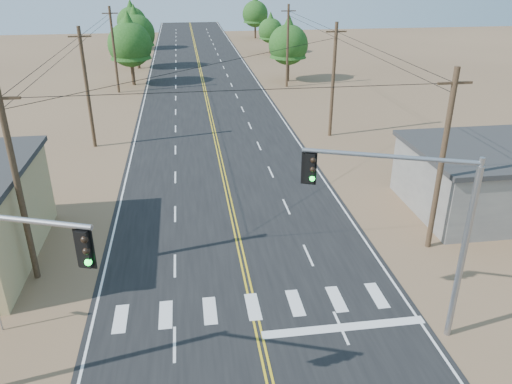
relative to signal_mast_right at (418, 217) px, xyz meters
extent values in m
cube|color=black|center=(-6.21, 24.35, -5.47)|extent=(15.00, 200.00, 0.02)
cylinder|color=#4C3826|center=(-16.71, 6.35, -0.48)|extent=(0.30, 0.30, 10.00)
cylinder|color=#4C3826|center=(-16.71, 26.35, -0.48)|extent=(0.30, 0.30, 10.00)
cube|color=#4C3826|center=(-16.71, 26.35, 3.72)|extent=(1.80, 0.12, 0.12)
cylinder|color=#4C3826|center=(-16.71, 46.35, -0.48)|extent=(0.30, 0.30, 10.00)
cube|color=#4C3826|center=(-16.71, 46.35, 3.72)|extent=(1.80, 0.12, 0.12)
cylinder|color=#4C3826|center=(4.29, 6.35, -0.48)|extent=(0.30, 0.30, 10.00)
cube|color=#4C3826|center=(4.29, 6.35, 3.72)|extent=(1.80, 0.12, 0.12)
cylinder|color=#4C3826|center=(4.29, 26.35, -0.48)|extent=(0.30, 0.30, 10.00)
cube|color=#4C3826|center=(4.29, 26.35, 3.72)|extent=(1.80, 0.12, 0.12)
cylinder|color=#4C3826|center=(4.29, 46.35, -0.48)|extent=(0.30, 0.30, 10.00)
cube|color=#4C3826|center=(4.29, 46.35, 3.72)|extent=(1.80, 0.12, 0.12)
cube|color=black|center=(-11.90, -3.18, 1.52)|extent=(0.47, 0.44, 1.19)
sphere|color=black|center=(-11.83, -3.36, 1.90)|extent=(0.22, 0.22, 0.22)
sphere|color=black|center=(-11.83, -3.36, 1.52)|extent=(0.22, 0.22, 0.22)
sphere|color=#0CE533|center=(-11.83, -3.36, 1.14)|extent=(0.22, 0.22, 0.22)
cylinder|color=gray|center=(1.79, -0.67, -1.59)|extent=(0.27, 0.27, 7.77)
cylinder|color=gray|center=(1.79, -0.67, 2.29)|extent=(0.20, 0.20, 0.67)
cylinder|color=gray|center=(-1.28, 0.49, 2.40)|extent=(6.21, 2.50, 0.18)
cube|color=black|center=(-4.04, 1.54, 1.68)|extent=(0.48, 0.45, 1.22)
sphere|color=black|center=(-3.97, 1.35, 2.07)|extent=(0.22, 0.22, 0.22)
sphere|color=black|center=(-3.97, 1.35, 1.68)|extent=(0.22, 0.22, 0.22)
sphere|color=#0CE533|center=(-3.97, 1.35, 1.29)|extent=(0.22, 0.22, 0.22)
cylinder|color=#3F2D1E|center=(-15.21, 50.43, -3.82)|extent=(0.45, 0.45, 3.32)
cone|color=#1C4B15|center=(-15.21, 50.43, 0.79)|extent=(5.17, 5.17, 5.90)
sphere|color=#1C4B15|center=(-15.21, 50.43, -0.41)|extent=(5.54, 5.54, 5.54)
cylinder|color=#3F2D1E|center=(-15.28, 61.56, -3.83)|extent=(0.47, 0.47, 3.31)
cone|color=#1C4B15|center=(-15.28, 61.56, 0.78)|extent=(5.15, 5.15, 5.89)
sphere|color=#1C4B15|center=(-15.28, 61.56, -0.42)|extent=(5.52, 5.52, 5.52)
cylinder|color=#3F2D1E|center=(-17.34, 79.97, -3.91)|extent=(0.45, 0.45, 3.14)
cone|color=#1C4B15|center=(-17.34, 79.97, 0.45)|extent=(4.88, 4.88, 5.58)
sphere|color=#1C4B15|center=(-17.34, 79.97, -0.69)|extent=(5.23, 5.23, 5.23)
cylinder|color=#3F2D1E|center=(5.08, 49.71, -3.93)|extent=(0.47, 0.47, 3.10)
cone|color=#1C4B15|center=(5.08, 49.71, 0.38)|extent=(4.82, 4.82, 5.51)
sphere|color=#1C4B15|center=(5.08, 49.71, -0.74)|extent=(5.17, 5.17, 5.17)
cylinder|color=#3F2D1E|center=(6.60, 72.11, -4.23)|extent=(0.39, 0.39, 2.51)
cone|color=#1C4B15|center=(6.60, 72.11, -0.74)|extent=(3.90, 3.90, 4.46)
sphere|color=#1C4B15|center=(6.60, 72.11, -1.65)|extent=(4.18, 4.18, 4.18)
cylinder|color=#3F2D1E|center=(6.73, 91.64, -3.90)|extent=(0.41, 0.41, 3.17)
cone|color=#1C4B15|center=(6.73, 91.64, 0.50)|extent=(4.92, 4.92, 5.63)
sphere|color=#1C4B15|center=(6.73, 91.64, -0.65)|extent=(5.28, 5.28, 5.28)
camera|label=1|loc=(-8.77, -16.22, 9.05)|focal=35.00mm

